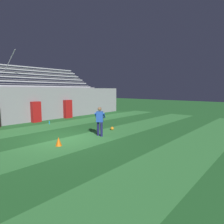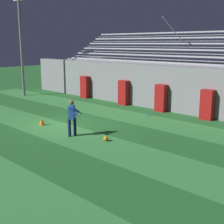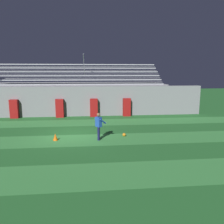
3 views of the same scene
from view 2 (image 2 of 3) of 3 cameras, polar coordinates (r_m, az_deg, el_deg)
The scene contains 14 objects.
ground_plane at distance 16.59m, azimuth -7.64°, elevation -2.23°, with size 80.00×80.00×0.00m, color #236028.
turf_stripe_mid at distance 15.88m, azimuth -11.16°, elevation -3.02°, with size 28.00×2.38×0.01m, color #38843D.
turf_stripe_far at distance 18.90m, azimuth 0.71°, elevation -0.29°, with size 28.00×2.38×0.01m, color #38843D.
back_wall at distance 20.89m, azimuth 6.38°, elevation 4.76°, with size 24.00×0.60×2.80m, color gray.
padding_pillar_gate_left at distance 21.54m, azimuth 2.15°, elevation 3.56°, with size 0.71×0.44×1.68m, color maroon.
padding_pillar_gate_right at distance 19.63m, azimuth 8.96°, elevation 2.53°, with size 0.71×0.44×1.68m, color maroon.
padding_pillar_far_left at distance 24.39m, azimuth -4.94°, elevation 4.57°, with size 0.71×0.44×1.68m, color maroon.
padding_pillar_far_right at distance 18.06m, azimuth 17.02°, elevation 1.28°, with size 0.71×0.44×1.68m, color maroon.
bleacher_stand at distance 23.06m, azimuth 10.51°, elevation 5.62°, with size 18.00×4.75×5.83m.
floodlight_pole at distance 26.18m, azimuth -16.40°, elevation 13.69°, with size 0.90×0.36×7.81m.
goalkeeper at distance 14.28m, azimuth -7.28°, elevation -0.68°, with size 0.73×0.74×1.67m.
soccer_ball at distance 13.64m, azimuth -1.11°, elevation -4.88°, with size 0.22×0.22×0.22m, color orange.
traffic_cone at distance 16.60m, azimuth -12.69°, elevation -1.67°, with size 0.30×0.30×0.42m, color orange.
water_bottle at distance 18.35m, azimuth 6.52°, elevation -0.38°, with size 0.07×0.07×0.24m, color #1E8CD8.
Camera 2 is at (12.64, -9.90, 4.18)m, focal length 50.00 mm.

